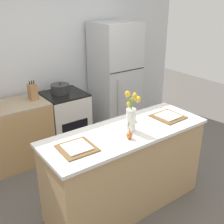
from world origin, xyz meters
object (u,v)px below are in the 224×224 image
(stove_range, at_px, (66,120))
(pear_figurine, at_px, (129,135))
(refrigerator, at_px, (115,80))
(cooking_pot, at_px, (60,89))
(knife_block, at_px, (33,92))
(flower_vase, at_px, (131,115))
(plate_setting_right, at_px, (168,116))
(plate_setting_left, at_px, (77,148))

(stove_range, height_order, pear_figurine, pear_figurine)
(refrigerator, relative_size, cooking_pot, 6.68)
(knife_block, bearing_deg, refrigerator, -0.96)
(knife_block, bearing_deg, stove_range, -3.03)
(flower_vase, height_order, knife_block, flower_vase)
(stove_range, distance_m, refrigerator, 1.07)
(pear_figurine, xyz_separation_m, cooking_pot, (0.15, 1.79, -0.04))
(flower_vase, distance_m, plate_setting_right, 0.58)
(stove_range, xyz_separation_m, plate_setting_left, (-0.70, -1.62, 0.52))
(plate_setting_left, xyz_separation_m, knife_block, (0.24, 1.64, 0.03))
(plate_setting_right, height_order, knife_block, knife_block)
(plate_setting_right, bearing_deg, flower_vase, -179.38)
(refrigerator, bearing_deg, cooking_pot, 177.61)
(plate_setting_right, bearing_deg, cooking_pot, 107.64)
(stove_range, bearing_deg, knife_block, 176.97)
(pear_figurine, bearing_deg, plate_setting_right, 11.00)
(pear_figurine, bearing_deg, plate_setting_left, 165.39)
(pear_figurine, xyz_separation_m, plate_setting_right, (0.68, 0.13, -0.03))
(stove_range, height_order, knife_block, knife_block)
(cooking_pot, bearing_deg, plate_setting_left, -111.71)
(refrigerator, xyz_separation_m, plate_setting_right, (-0.45, -1.62, 0.04))
(stove_range, xyz_separation_m, cooking_pot, (-0.03, 0.04, 0.51))
(plate_setting_right, distance_m, cooking_pot, 1.74)
(refrigerator, height_order, plate_setting_left, refrigerator)
(stove_range, xyz_separation_m, plate_setting_right, (0.50, -1.62, 0.52))
(refrigerator, bearing_deg, stove_range, -179.96)
(flower_vase, distance_m, plate_setting_left, 0.65)
(plate_setting_left, relative_size, plate_setting_right, 1.00)
(refrigerator, bearing_deg, plate_setting_right, -105.68)
(refrigerator, bearing_deg, knife_block, 179.04)
(refrigerator, xyz_separation_m, flower_vase, (-1.01, -1.63, 0.20))
(flower_vase, distance_m, cooking_pot, 1.68)
(plate_setting_left, xyz_separation_m, cooking_pot, (0.66, 1.66, -0.01))
(cooking_pot, xyz_separation_m, knife_block, (-0.43, -0.02, 0.04))
(stove_range, distance_m, cooking_pot, 0.51)
(refrigerator, distance_m, cooking_pot, 0.98)
(flower_vase, relative_size, pear_figurine, 4.09)
(flower_vase, height_order, pear_figurine, flower_vase)
(stove_range, bearing_deg, plate_setting_right, -73.01)
(stove_range, xyz_separation_m, knife_block, (-0.46, 0.02, 0.55))
(cooking_pot, distance_m, knife_block, 0.43)
(knife_block, bearing_deg, flower_vase, -76.45)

